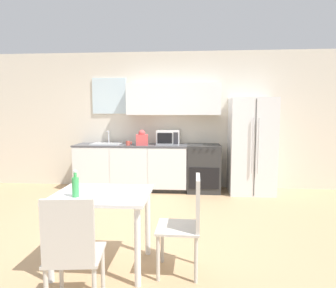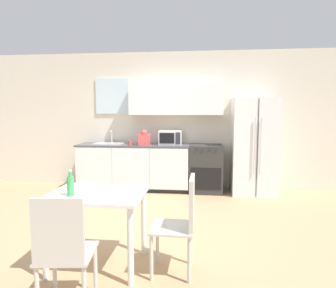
{
  "view_description": "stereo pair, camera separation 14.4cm",
  "coord_description": "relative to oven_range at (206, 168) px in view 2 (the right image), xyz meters",
  "views": [
    {
      "loc": [
        0.67,
        -3.83,
        1.53
      ],
      "look_at": [
        0.32,
        0.54,
        1.05
      ],
      "focal_mm": 32.0,
      "sensor_mm": 36.0,
      "label": 1
    },
    {
      "loc": [
        0.81,
        -3.81,
        1.53
      ],
      "look_at": [
        0.32,
        0.54,
        1.05
      ],
      "focal_mm": 32.0,
      "sensor_mm": 36.0,
      "label": 2
    }
  ],
  "objects": [
    {
      "name": "ground_plane",
      "position": [
        -0.9,
        -1.87,
        -0.45
      ],
      "size": [
        12.0,
        12.0,
        0.0
      ],
      "primitive_type": "plane",
      "color": "tan"
    },
    {
      "name": "wall_back",
      "position": [
        -0.86,
        0.3,
        0.97
      ],
      "size": [
        12.0,
        0.38,
        2.7
      ],
      "color": "beige",
      "rests_on": "ground_plane"
    },
    {
      "name": "kitchen_counter",
      "position": [
        -1.4,
        0.0,
        0.0
      ],
      "size": [
        2.18,
        0.62,
        0.89
      ],
      "color": "#333333",
      "rests_on": "ground_plane"
    },
    {
      "name": "oven_range",
      "position": [
        0.0,
        0.0,
        0.0
      ],
      "size": [
        0.62,
        0.62,
        0.9
      ],
      "color": "#2D2D2D",
      "rests_on": "ground_plane"
    },
    {
      "name": "refrigerator",
      "position": [
        0.88,
        -0.03,
        0.44
      ],
      "size": [
        0.82,
        0.71,
        1.78
      ],
      "color": "white",
      "rests_on": "ground_plane"
    },
    {
      "name": "kitchen_sink",
      "position": [
        -1.9,
        0.01,
        0.46
      ],
      "size": [
        0.55,
        0.43,
        0.26
      ],
      "color": "#B7BABC",
      "rests_on": "kitchen_counter"
    },
    {
      "name": "microwave",
      "position": [
        -0.69,
        0.09,
        0.58
      ],
      "size": [
        0.44,
        0.37,
        0.27
      ],
      "color": "silver",
      "rests_on": "kitchen_counter"
    },
    {
      "name": "coffee_mug",
      "position": [
        -1.42,
        -0.17,
        0.48
      ],
      "size": [
        0.11,
        0.08,
        0.08
      ],
      "color": "#BF4C3F",
      "rests_on": "kitchen_counter"
    },
    {
      "name": "grocery_bag_0",
      "position": [
        -1.17,
        -0.1,
        0.57
      ],
      "size": [
        0.26,
        0.23,
        0.29
      ],
      "rotation": [
        0.0,
        0.0,
        0.18
      ],
      "color": "#D14C4C",
      "rests_on": "kitchen_counter"
    },
    {
      "name": "dining_table",
      "position": [
        -1.08,
        -2.94,
        0.17
      ],
      "size": [
        0.91,
        0.72,
        0.74
      ],
      "color": "white",
      "rests_on": "ground_plane"
    },
    {
      "name": "dining_chair_near",
      "position": [
        -1.09,
        -3.68,
        0.09
      ],
      "size": [
        0.45,
        0.45,
        0.93
      ],
      "rotation": [
        0.0,
        0.0,
        0.12
      ],
      "color": "beige",
      "rests_on": "ground_plane"
    },
    {
      "name": "dining_chair_side",
      "position": [
        -0.25,
        -2.98,
        0.09
      ],
      "size": [
        0.4,
        0.4,
        0.93
      ],
      "rotation": [
        0.0,
        0.0,
        1.56
      ],
      "color": "beige",
      "rests_on": "ground_plane"
    },
    {
      "name": "drink_bottle",
      "position": [
        -1.29,
        -3.08,
        0.4
      ],
      "size": [
        0.06,
        0.06,
        0.25
      ],
      "color": "#3FB259",
      "rests_on": "dining_table"
    }
  ]
}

